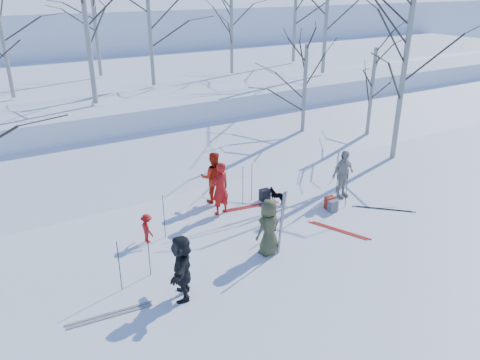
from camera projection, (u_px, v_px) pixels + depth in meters
ground at (267, 238)px, 13.61m from camera, size 120.00×120.00×0.00m
snow_ramp at (170, 161)px, 19.06m from camera, size 70.00×9.49×4.12m
snow_plateau at (99, 94)px, 26.58m from camera, size 70.00×18.00×2.20m
far_hill at (33, 40)px, 42.70m from camera, size 90.00×30.00×6.00m
skier_olive_center at (269, 227)px, 12.57m from camera, size 0.88×0.67×1.60m
skier_red_north at (220, 188)px, 14.74m from camera, size 0.69×0.51×1.75m
skier_redor_behind at (213, 177)px, 15.56m from camera, size 1.06×0.97×1.76m
skier_red_seated at (147, 228)px, 13.26m from camera, size 0.38×0.59×0.87m
skier_cream_east at (343, 174)px, 15.91m from camera, size 1.03×0.52×1.69m
skier_grey_west at (182, 267)px, 10.80m from camera, size 1.09×1.56×1.62m
dog at (278, 196)px, 15.68m from camera, size 0.58×0.68×0.53m
upright_ski_left at (281, 223)px, 12.46m from camera, size 0.10×0.16×1.90m
upright_ski_right at (282, 223)px, 12.50m from camera, size 0.14×0.23×1.89m
ski_pair_a at (110, 315)px, 10.46m from camera, size 0.57×1.94×0.02m
ski_pair_b at (251, 206)px, 15.52m from camera, size 0.77×1.96×0.02m
ski_pair_c at (339, 230)px, 14.02m from camera, size 1.57×2.04×0.02m
ski_pair_d at (384, 209)px, 15.34m from camera, size 2.10×2.10×0.02m
ski_pole_a at (243, 185)px, 15.48m from camera, size 0.02×0.02×1.34m
ski_pole_b at (337, 186)px, 15.44m from camera, size 0.02×0.02×1.34m
ski_pole_c at (164, 216)px, 13.42m from camera, size 0.02×0.02×1.34m
ski_pole_d at (149, 252)px, 11.67m from camera, size 0.02×0.02×1.34m
ski_pole_e at (347, 188)px, 15.26m from camera, size 0.02×0.02×1.34m
ski_pole_f at (119, 266)px, 11.09m from camera, size 0.02×0.02×1.34m
ski_pole_g at (252, 182)px, 15.73m from camera, size 0.02×0.02×1.34m
backpack_red at (330, 203)px, 15.32m from camera, size 0.32×0.22×0.42m
backpack_grey at (333, 206)px, 15.12m from camera, size 0.30×0.20×0.38m
backpack_dark at (265, 195)px, 15.91m from camera, size 0.34×0.24×0.40m
birch_plateau_a at (295, 8)px, 28.51m from camera, size 5.09×5.09×6.41m
birch_plateau_b at (150, 30)px, 21.93m from camera, size 4.22×4.22×5.17m
birch_plateau_c at (232, 31)px, 25.11m from camera, size 3.74×3.74×4.48m
birch_plateau_d at (327, 12)px, 24.73m from camera, size 5.09×5.09×6.42m
birch_plateau_f at (86, 22)px, 18.29m from camera, size 5.14×5.14×6.48m
birch_plateau_g at (96, 28)px, 24.34m from camera, size 4.02×4.02×4.88m
birch_plateau_h at (3, 42)px, 19.59m from camera, size 3.91×3.91×4.73m
birch_edge_b at (404, 73)px, 18.47m from camera, size 5.58×5.58×7.11m
birch_edge_c at (371, 96)px, 21.19m from camera, size 3.57×3.57×4.25m
birch_edge_e at (304, 96)px, 20.62m from camera, size 3.72×3.72×4.45m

